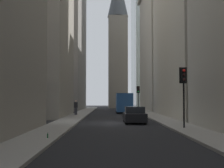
# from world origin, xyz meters

# --- Properties ---
(ground_plane) EXTENTS (135.00, 135.00, 0.00)m
(ground_plane) POSITION_xyz_m (0.00, 0.00, 0.00)
(ground_plane) COLOR black
(sidewalk_right) EXTENTS (90.00, 2.20, 0.14)m
(sidewalk_right) POSITION_xyz_m (0.00, 4.50, 0.07)
(sidewalk_right) COLOR gray
(sidewalk_right) RESTS_ON ground_plane
(sidewalk_left) EXTENTS (90.00, 2.20, 0.14)m
(sidewalk_left) POSITION_xyz_m (0.00, -4.50, 0.07)
(sidewalk_left) COLOR gray
(sidewalk_left) RESTS_ON ground_plane
(building_left_far) EXTENTS (17.84, 10.50, 23.68)m
(building_left_far) POSITION_xyz_m (28.31, -10.59, 11.85)
(building_left_far) COLOR beige
(building_left_far) RESTS_ON ground_plane
(building_right_far) EXTENTS (18.18, 10.00, 30.35)m
(building_right_far) POSITION_xyz_m (30.43, 10.60, 15.17)
(building_right_far) COLOR gray
(building_right_far) RESTS_ON ground_plane
(church_spire) EXTENTS (4.68, 4.68, 31.11)m
(church_spire) POSITION_xyz_m (43.17, -1.24, 16.24)
(church_spire) COLOR gray
(church_spire) RESTS_ON ground_plane
(delivery_truck) EXTENTS (6.46, 2.25, 2.84)m
(delivery_truck) POSITION_xyz_m (18.54, -1.40, 1.46)
(delivery_truck) COLOR #285699
(delivery_truck) RESTS_ON ground_plane
(sedan_black) EXTENTS (4.30, 1.78, 1.42)m
(sedan_black) POSITION_xyz_m (-0.23, -1.40, 0.66)
(sedan_black) COLOR black
(sedan_black) RESTS_ON ground_plane
(traffic_light_foreground) EXTENTS (0.43, 0.52, 4.12)m
(traffic_light_foreground) POSITION_xyz_m (-6.09, -4.30, 3.17)
(traffic_light_foreground) COLOR black
(traffic_light_foreground) RESTS_ON sidewalk_left
(traffic_light_midblock) EXTENTS (0.43, 0.52, 3.93)m
(traffic_light_midblock) POSITION_xyz_m (22.96, -3.91, 3.03)
(traffic_light_midblock) COLOR black
(traffic_light_midblock) RESTS_ON sidewalk_left
(pedestrian) EXTENTS (0.26, 0.44, 1.78)m
(pedestrian) POSITION_xyz_m (10.86, 4.79, 1.11)
(pedestrian) COLOR #33333D
(pedestrian) RESTS_ON sidewalk_right
(discarded_bottle) EXTENTS (0.07, 0.07, 0.27)m
(discarded_bottle) POSITION_xyz_m (-11.62, 3.87, 0.25)
(discarded_bottle) COLOR #236033
(discarded_bottle) RESTS_ON sidewalk_right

